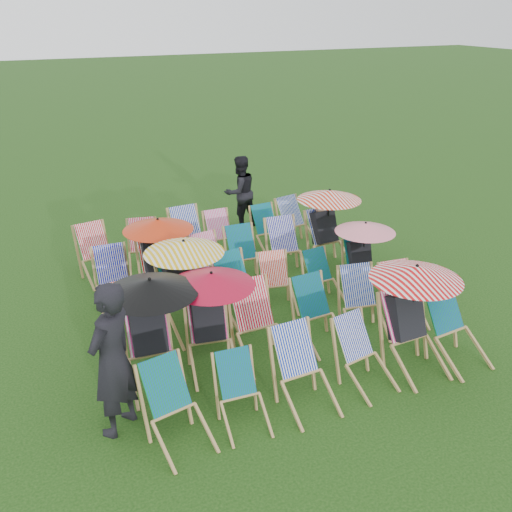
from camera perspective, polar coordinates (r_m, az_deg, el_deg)
name	(u,v)px	position (r m, az deg, el deg)	size (l,w,h in m)	color
ground	(259,314)	(9.20, 0.27, -5.86)	(100.00, 100.00, 0.00)	black
deckchair_0	(177,409)	(6.59, -7.95, -14.90)	(0.77, 0.95, 0.92)	#A5834D
deckchair_1	(242,395)	(6.82, -1.40, -13.70)	(0.58, 0.78, 0.82)	#A5834D
deckchair_2	(305,372)	(7.08, 4.92, -11.49)	(0.67, 0.91, 0.96)	#A5834D
deckchair_3	(365,355)	(7.55, 10.89, -9.72)	(0.72, 0.90, 0.88)	#A5834D
deckchair_4	(414,317)	(7.89, 15.53, -5.87)	(1.22, 1.28, 1.45)	#A5834D
deckchair_5	(457,328)	(8.32, 19.44, -6.83)	(0.75, 0.99, 1.01)	#A5834D
deckchair_6	(151,331)	(7.41, -10.43, -7.43)	(1.21, 1.27, 1.44)	#A5834D
deckchair_7	(211,321)	(7.63, -4.54, -6.45)	(1.15, 1.23, 1.37)	#A5834D
deckchair_8	(260,325)	(7.91, 0.38, -6.90)	(0.69, 0.96, 1.03)	#A5834D
deckchair_9	(320,314)	(8.32, 6.41, -5.78)	(0.68, 0.90, 0.93)	#A5834D
deckchair_10	(364,303)	(8.69, 10.71, -4.68)	(0.76, 0.96, 0.94)	#A5834D
deckchair_11	(403,296)	(9.11, 14.53, -3.88)	(0.66, 0.86, 0.88)	#A5834D
deckchair_12	(128,315)	(8.56, -12.72, -5.81)	(0.62, 0.80, 0.81)	#A5834D
deckchair_13	(186,286)	(8.52, -7.02, -2.95)	(1.19, 1.28, 1.41)	#A5834D
deckchair_14	(240,289)	(8.90, -1.59, -3.36)	(0.79, 0.99, 0.98)	#A5834D
deckchair_15	(277,284)	(9.23, 2.14, -2.78)	(0.68, 0.86, 0.85)	#A5834D
deckchair_16	(324,279)	(9.49, 6.84, -2.25)	(0.60, 0.79, 0.82)	#A5834D
deckchair_17	(363,257)	(9.84, 10.66, -0.06)	(1.02, 1.09, 1.21)	#A5834D
deckchair_18	(114,280)	(9.54, -13.98, -2.32)	(0.65, 0.88, 0.93)	#A5834D
deckchair_19	(159,259)	(9.53, -9.67, -0.26)	(1.15, 1.20, 1.37)	#A5834D
deckchair_20	(213,264)	(9.85, -4.29, -0.82)	(0.74, 0.93, 0.92)	#A5834D
deckchair_21	(246,256)	(10.10, -1.03, -0.04)	(0.65, 0.89, 0.93)	#A5834D
deckchair_22	(288,249)	(10.35, 3.21, 0.69)	(0.71, 0.95, 0.99)	#A5834D
deckchair_23	(329,226)	(10.78, 7.30, 2.97)	(1.20, 1.26, 1.42)	#A5834D
deckchair_24	(98,254)	(10.55, -15.48, 0.18)	(0.77, 0.97, 0.95)	#A5834D
deckchair_25	(144,248)	(10.68, -11.17, 0.78)	(0.76, 0.94, 0.91)	#A5834D
deckchair_26	(191,237)	(10.91, -6.48, 1.87)	(0.72, 0.96, 1.01)	#A5834D
deckchair_27	(222,236)	(11.10, -3.41, 1.99)	(0.58, 0.81, 0.87)	#A5834D
deckchair_28	(270,230)	(11.37, 1.40, 2.61)	(0.64, 0.85, 0.88)	#A5834D
deckchair_29	(298,223)	(11.69, 4.20, 3.32)	(0.78, 0.97, 0.94)	#A5834D
person_left	(112,360)	(6.63, -14.18, -10.03)	(0.69, 0.45, 1.89)	black
person_rear	(240,192)	(12.55, -1.62, 6.42)	(0.78, 0.61, 1.60)	black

